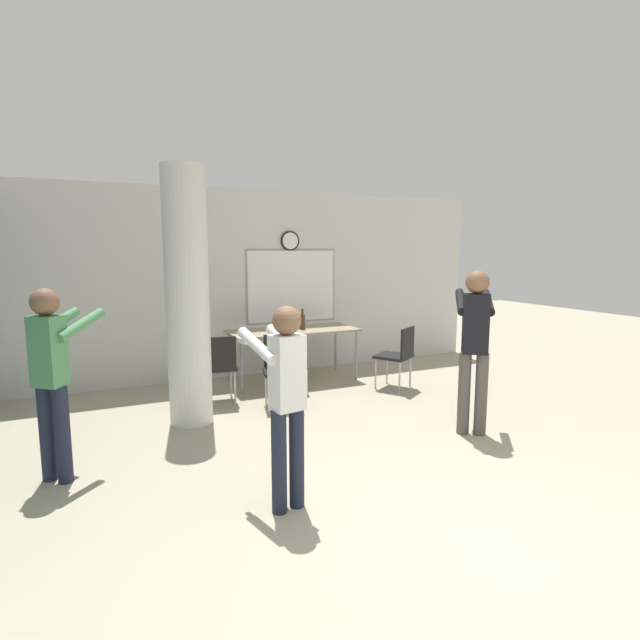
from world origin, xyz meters
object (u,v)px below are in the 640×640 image
Objects in this scene: person_playing_side at (475,339)px; person_watching_back at (52,369)px; bottle_on_table at (303,321)px; chair_mid_room at (398,353)px; chair_table_front at (281,365)px; folding_table at (293,332)px; person_playing_front at (285,391)px; chair_table_left at (219,364)px.

person_playing_side reaches higher than person_watching_back.
chair_mid_room is at bearing -42.61° from bottle_on_table.
chair_table_front is at bearing -179.22° from chair_mid_room.
bottle_on_table is at bearing 106.36° from person_playing_side.
folding_table is 2.13× the size of chair_table_front.
person_playing_front reaches higher than chair_mid_room.
bottle_on_table is at bearing 34.03° from person_watching_back.
bottle_on_table is at bearing 54.34° from chair_table_front.
person_watching_back is (-4.12, -1.14, 0.44)m from chair_mid_room.
chair_mid_room is at bearing 42.84° from person_playing_front.
person_playing_side reaches higher than chair_mid_room.
person_playing_side is (0.79, -2.69, 0.12)m from bottle_on_table.
bottle_on_table is at bearing 22.80° from chair_table_left.
person_playing_front is at bearing -114.70° from bottle_on_table.
person_playing_front is 0.94× the size of person_watching_back.
person_watching_back is (-3.09, -2.09, 0.07)m from bottle_on_table.
person_watching_back is (-2.39, -1.12, 0.44)m from chair_table_front.
person_playing_front reaches higher than folding_table.
bottle_on_table is 0.20× the size of person_playing_front.
person_playing_front is (-1.53, -3.32, 0.02)m from bottle_on_table.
person_watching_back is at bearing -145.97° from bottle_on_table.
bottle_on_table is 0.18× the size of person_playing_side.
folding_table is 3.64m from person_playing_front.
person_playing_side is at bearing -49.17° from chair_table_front.
bottle_on_table is 1.54m from chair_table_left.
person_playing_side is (2.17, -2.12, 0.50)m from chair_table_left.
folding_table is at bearing 162.63° from bottle_on_table.
bottle_on_table reaches higher than chair_table_front.
chair_table_left is at bearing 135.69° from person_playing_side.
bottle_on_table is 1.45m from chair_mid_room.
person_playing_front is 2.40m from person_playing_side.
folding_table is 2.90m from person_playing_side.
chair_table_front is at bearing -125.66° from bottle_on_table.
person_playing_side is at bearing -44.31° from chair_table_left.
bottle_on_table is 0.34× the size of chair_table_left.
chair_mid_room is (1.03, -0.95, -0.37)m from bottle_on_table.
chair_mid_room is at bearing 82.18° from person_playing_side.
chair_mid_room is (2.41, -0.37, 0.00)m from chair_table_left.
person_playing_side is at bearing -73.64° from bottle_on_table.
folding_table is 3.65m from person_watching_back.
folding_table is at bearing 35.79° from person_watching_back.
chair_table_left is at bearing 149.90° from chair_table_front.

